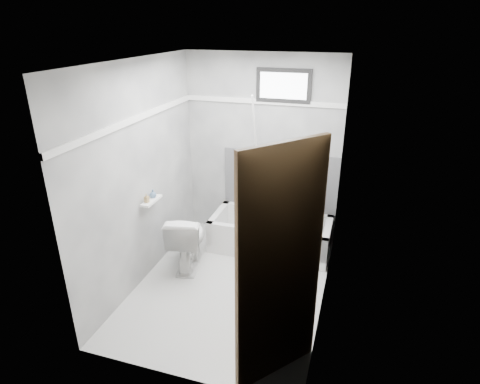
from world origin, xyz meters
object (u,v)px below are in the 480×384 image
at_px(toilet, 187,240).
at_px(office_chair, 290,206).
at_px(soap_bottle_a, 147,198).
at_px(bathtub, 270,234).
at_px(door, 307,300).
at_px(soap_bottle_b, 153,194).

bearing_deg(toilet, office_chair, -158.48).
bearing_deg(office_chair, toilet, -144.69).
xyz_separation_m(office_chair, soap_bottle_a, (-1.39, -1.01, 0.35)).
bearing_deg(bathtub, door, -71.25).
xyz_separation_m(bathtub, door, (0.75, -2.21, 0.79)).
bearing_deg(soap_bottle_a, soap_bottle_b, 90.00).
bearing_deg(toilet, bathtub, -154.11).
relative_size(office_chair, soap_bottle_a, 10.08).
relative_size(toilet, soap_bottle_a, 7.21).
height_order(soap_bottle_a, soap_bottle_b, soap_bottle_a).
relative_size(bathtub, office_chair, 1.52).
bearing_deg(bathtub, soap_bottle_a, -140.68).
bearing_deg(toilet, door, 123.62).
bearing_deg(soap_bottle_a, toilet, 41.49).
distance_m(bathtub, toilet, 1.09).
relative_size(office_chair, soap_bottle_b, 10.12).
distance_m(office_chair, soap_bottle_b, 1.68).
distance_m(office_chair, soap_bottle_a, 1.75).
bearing_deg(bathtub, office_chair, 12.73).
height_order(bathtub, toilet, toilet).
xyz_separation_m(soap_bottle_a, soap_bottle_b, (0.00, 0.14, -0.01)).
bearing_deg(toilet, soap_bottle_a, 28.92).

